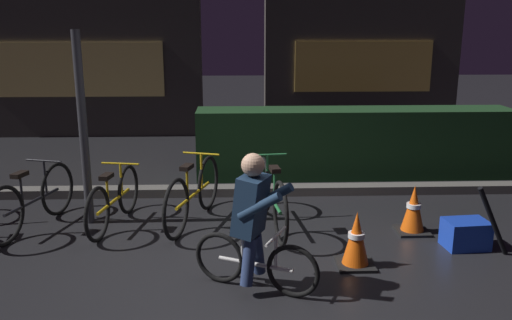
% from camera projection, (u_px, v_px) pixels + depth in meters
% --- Properties ---
extents(ground_plane, '(40.00, 40.00, 0.00)m').
position_uv_depth(ground_plane, '(238.00, 263.00, 5.30)').
color(ground_plane, black).
extents(sidewalk_curb, '(12.00, 0.24, 0.12)m').
position_uv_depth(sidewalk_curb, '(237.00, 190.00, 7.42)').
color(sidewalk_curb, '#56544F').
rests_on(sidewalk_curb, ground).
extents(hedge_row, '(4.80, 0.70, 1.05)m').
position_uv_depth(hedge_row, '(354.00, 143.00, 8.24)').
color(hedge_row, '#19381C').
rests_on(hedge_row, ground).
extents(storefront_left, '(5.03, 0.54, 4.40)m').
position_uv_depth(storefront_left, '(77.00, 29.00, 10.94)').
color(storefront_left, '#383330').
rests_on(storefront_left, ground).
extents(storefront_right, '(4.32, 0.54, 3.98)m').
position_uv_depth(storefront_right, '(362.00, 39.00, 11.88)').
color(storefront_right, '#383330').
rests_on(storefront_right, ground).
extents(street_post, '(0.10, 0.10, 2.24)m').
position_uv_depth(street_post, '(83.00, 130.00, 6.12)').
color(street_post, '#2D2D33').
rests_on(street_post, ground).
extents(parked_bike_left_mid, '(0.53, 1.59, 0.75)m').
position_uv_depth(parked_bike_left_mid, '(33.00, 200.00, 6.12)').
color(parked_bike_left_mid, black).
rests_on(parked_bike_left_mid, ground).
extents(parked_bike_center_left, '(0.46, 1.50, 0.70)m').
position_uv_depth(parked_bike_center_left, '(114.00, 200.00, 6.20)').
color(parked_bike_center_left, black).
rests_on(parked_bike_center_left, ground).
extents(parked_bike_center_right, '(0.58, 1.66, 0.79)m').
position_uv_depth(parked_bike_center_right, '(193.00, 194.00, 6.30)').
color(parked_bike_center_right, black).
rests_on(parked_bike_center_right, ground).
extents(parked_bike_right_mid, '(0.46, 1.74, 0.81)m').
position_uv_depth(parked_bike_right_mid, '(272.00, 197.00, 6.17)').
color(parked_bike_right_mid, black).
rests_on(parked_bike_right_mid, ground).
extents(traffic_cone_near, '(0.36, 0.36, 0.56)m').
position_uv_depth(traffic_cone_near, '(356.00, 240.00, 5.18)').
color(traffic_cone_near, black).
rests_on(traffic_cone_near, ground).
extents(traffic_cone_far, '(0.36, 0.36, 0.55)m').
position_uv_depth(traffic_cone_far, '(413.00, 210.00, 6.03)').
color(traffic_cone_far, black).
rests_on(traffic_cone_far, ground).
extents(blue_crate, '(0.47, 0.36, 0.30)m').
position_uv_depth(blue_crate, '(466.00, 234.00, 5.64)').
color(blue_crate, '#193DB7').
rests_on(blue_crate, ground).
extents(cyclist, '(1.09, 0.66, 1.25)m').
position_uv_depth(cyclist, '(254.00, 222.00, 4.66)').
color(cyclist, black).
rests_on(cyclist, ground).
extents(closed_umbrella, '(0.45, 0.18, 0.77)m').
position_uv_depth(closed_umbrella, '(493.00, 221.00, 5.35)').
color(closed_umbrella, black).
rests_on(closed_umbrella, ground).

